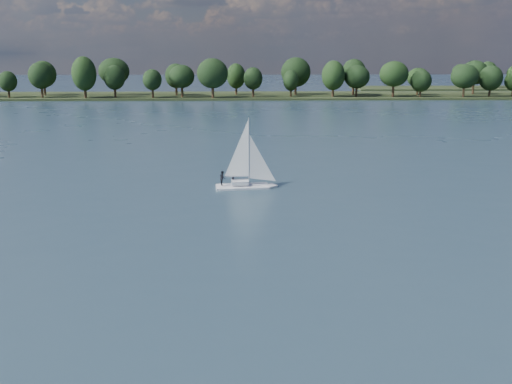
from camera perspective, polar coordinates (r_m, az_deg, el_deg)
ground at (r=117.07m, az=0.84°, el=5.53°), size 700.00×700.00×0.00m
far_shore at (r=228.44m, az=-0.33°, el=9.52°), size 660.00×40.00×1.50m
sailboat at (r=71.56m, az=-1.31°, el=2.39°), size 7.29×2.84×9.35m
treeline at (r=224.59m, az=-4.20°, el=11.48°), size 562.39×74.12×17.66m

